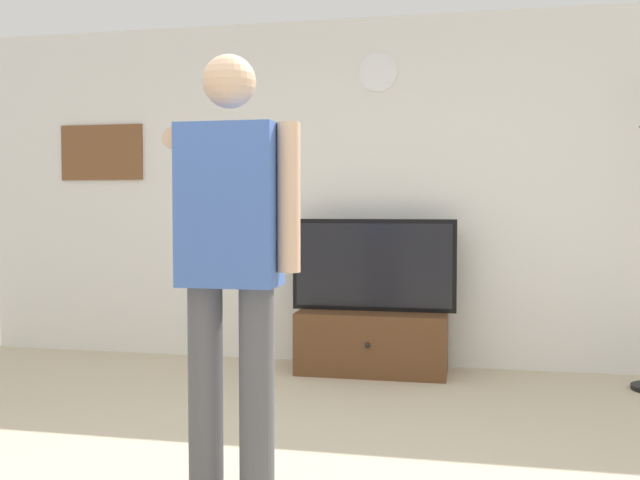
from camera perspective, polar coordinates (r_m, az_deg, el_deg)
back_wall at (r=5.62m, az=3.22°, el=3.86°), size 6.40×0.10×2.70m
tv_stand at (r=5.35m, az=4.22°, el=-8.17°), size 1.10×0.52×0.46m
television at (r=5.31m, az=4.31°, el=-2.01°), size 1.23×0.07×0.69m
wall_clock at (r=5.64m, az=4.69°, el=13.27°), size 0.30×0.03×0.30m
framed_picture at (r=6.30m, az=-17.10°, el=6.73°), size 0.74×0.04×0.46m
person_standing_nearer_lamp at (r=2.84m, az=-7.14°, el=-1.28°), size 0.57×0.78×1.83m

